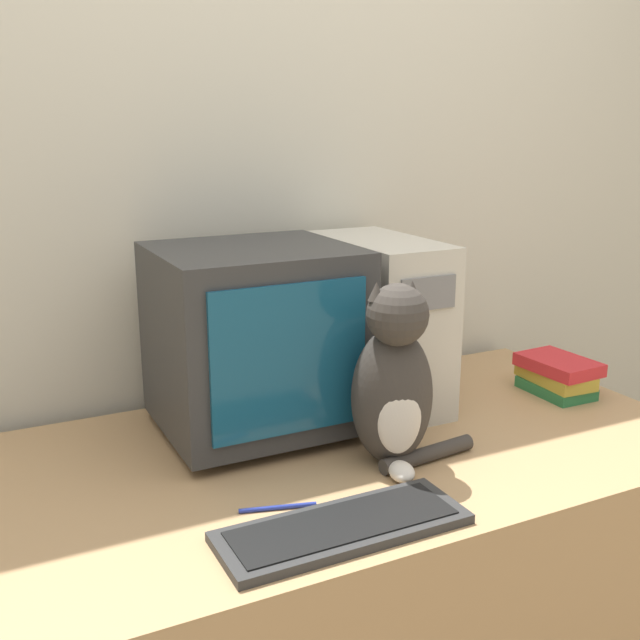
{
  "coord_description": "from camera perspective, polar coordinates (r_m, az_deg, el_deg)",
  "views": [
    {
      "loc": [
        -0.68,
        -0.93,
        1.45
      ],
      "look_at": [
        0.02,
        0.47,
        1.03
      ],
      "focal_mm": 42.0,
      "sensor_mm": 36.0,
      "label": 1
    }
  ],
  "objects": [
    {
      "name": "keyboard",
      "position": [
        1.38,
        1.75,
        -15.5
      ],
      "size": [
        0.46,
        0.16,
        0.02
      ],
      "color": "#2D2D2D",
      "rests_on": "desk"
    },
    {
      "name": "desk",
      "position": [
        1.86,
        0.03,
        -20.41
      ],
      "size": [
        1.77,
        0.86,
        0.74
      ],
      "color": "tan",
      "rests_on": "ground_plane"
    },
    {
      "name": "book_stack",
      "position": [
        2.1,
        17.59,
        -4.02
      ],
      "size": [
        0.15,
        0.21,
        0.1
      ],
      "color": "#28703D",
      "rests_on": "desk"
    },
    {
      "name": "crt_monitor",
      "position": [
        1.72,
        -4.98,
        -1.42
      ],
      "size": [
        0.43,
        0.4,
        0.44
      ],
      "color": "#333333",
      "rests_on": "desk"
    },
    {
      "name": "computer_tower",
      "position": [
        1.91,
        4.56,
        -0.15
      ],
      "size": [
        0.21,
        0.42,
        0.43
      ],
      "color": "beige",
      "rests_on": "desk"
    },
    {
      "name": "wall_back",
      "position": [
        1.99,
        -6.47,
        9.06
      ],
      "size": [
        7.0,
        0.05,
        2.5
      ],
      "color": "beige",
      "rests_on": "ground_plane"
    },
    {
      "name": "cat",
      "position": [
        1.57,
        5.68,
        -4.9
      ],
      "size": [
        0.3,
        0.22,
        0.4
      ],
      "rotation": [
        0.0,
        0.0,
        -0.29
      ],
      "color": "#38332D",
      "rests_on": "desk"
    },
    {
      "name": "pen",
      "position": [
        1.45,
        -3.24,
        -14.08
      ],
      "size": [
        0.14,
        0.05,
        0.01
      ],
      "color": "navy",
      "rests_on": "desk"
    }
  ]
}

